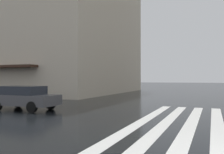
{
  "coord_description": "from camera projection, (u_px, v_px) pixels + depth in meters",
  "views": [
    {
      "loc": [
        -5.94,
        0.95,
        1.85
      ],
      "look_at": [
        7.01,
        6.26,
        1.94
      ],
      "focal_mm": 39.44,
      "sensor_mm": 36.0,
      "label": 1
    }
  ],
  "objects": [
    {
      "name": "haussmann_block_mid",
      "position": [
        29.0,
        16.0,
        35.71
      ],
      "size": [
        21.07,
        28.09,
        22.41
      ],
      "color": "beige",
      "rests_on": "ground_plane"
    },
    {
      "name": "car_dark_grey",
      "position": [
        24.0,
        97.0,
        14.5
      ],
      "size": [
        1.85,
        4.1,
        1.41
      ],
      "color": "#4C4C51",
      "rests_on": "ground_plane"
    }
  ]
}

